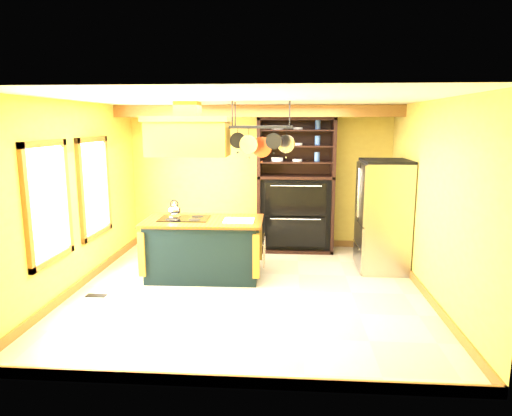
# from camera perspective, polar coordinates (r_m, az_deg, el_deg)

# --- Properties ---
(floor) EXTENTS (5.00, 5.00, 0.00)m
(floor) POSITION_cam_1_polar(r_m,az_deg,el_deg) (6.73, -0.92, -10.20)
(floor) COLOR beige
(floor) RESTS_ON ground
(ceiling) EXTENTS (5.00, 5.00, 0.00)m
(ceiling) POSITION_cam_1_polar(r_m,az_deg,el_deg) (6.30, -1.00, 13.40)
(ceiling) COLOR white
(ceiling) RESTS_ON wall_back
(wall_back) EXTENTS (5.00, 0.02, 2.70)m
(wall_back) POSITION_cam_1_polar(r_m,az_deg,el_deg) (8.85, 0.47, 3.84)
(wall_back) COLOR #E3C853
(wall_back) RESTS_ON floor
(wall_front) EXTENTS (5.00, 0.02, 2.70)m
(wall_front) POSITION_cam_1_polar(r_m,az_deg,el_deg) (3.95, -4.18, -4.71)
(wall_front) COLOR #E3C853
(wall_front) RESTS_ON floor
(wall_left) EXTENTS (0.02, 5.00, 2.70)m
(wall_left) POSITION_cam_1_polar(r_m,az_deg,el_deg) (7.05, -21.64, 1.36)
(wall_left) COLOR #E3C853
(wall_left) RESTS_ON floor
(wall_right) EXTENTS (0.02, 5.00, 2.70)m
(wall_right) POSITION_cam_1_polar(r_m,az_deg,el_deg) (6.65, 21.05, 0.87)
(wall_right) COLOR #E3C853
(wall_right) RESTS_ON floor
(ceiling_beam) EXTENTS (5.00, 0.15, 0.20)m
(ceiling_beam) POSITION_cam_1_polar(r_m,az_deg,el_deg) (7.99, 0.11, 12.02)
(ceiling_beam) COLOR olive
(ceiling_beam) RESTS_ON ceiling
(window_near) EXTENTS (0.06, 1.06, 1.56)m
(window_near) POSITION_cam_1_polar(r_m,az_deg,el_deg) (6.33, -24.49, 0.63)
(window_near) COLOR olive
(window_near) RESTS_ON wall_left
(window_far) EXTENTS (0.06, 1.06, 1.56)m
(window_far) POSITION_cam_1_polar(r_m,az_deg,el_deg) (7.57, -19.48, 2.47)
(window_far) COLOR olive
(window_far) RESTS_ON wall_left
(kitchen_island) EXTENTS (1.85, 1.05, 1.11)m
(kitchen_island) POSITION_cam_1_polar(r_m,az_deg,el_deg) (7.20, -6.54, -4.95)
(kitchen_island) COLOR black
(kitchen_island) RESTS_ON floor
(range_hood) EXTENTS (1.27, 0.72, 0.80)m
(range_hood) POSITION_cam_1_polar(r_m,az_deg,el_deg) (6.98, -8.47, 9.12)
(range_hood) COLOR #A27328
(range_hood) RESTS_ON ceiling
(pot_rack) EXTENTS (0.99, 0.46, 0.82)m
(pot_rack) POSITION_cam_1_polar(r_m,az_deg,el_deg) (6.84, 0.74, 9.21)
(pot_rack) COLOR black
(pot_rack) RESTS_ON ceiling
(refrigerator) EXTENTS (0.77, 0.91, 1.77)m
(refrigerator) POSITION_cam_1_polar(r_m,az_deg,el_deg) (7.73, 15.52, -1.21)
(refrigerator) COLOR #92959A
(refrigerator) RESTS_ON floor
(hutch) EXTENTS (1.41, 0.64, 2.50)m
(hutch) POSITION_cam_1_polar(r_m,az_deg,el_deg) (8.62, 4.94, 0.93)
(hutch) COLOR black
(hutch) RESTS_ON floor
(floor_register) EXTENTS (0.28, 0.12, 0.01)m
(floor_register) POSITION_cam_1_polar(r_m,az_deg,el_deg) (6.89, -19.33, -10.29)
(floor_register) COLOR black
(floor_register) RESTS_ON floor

